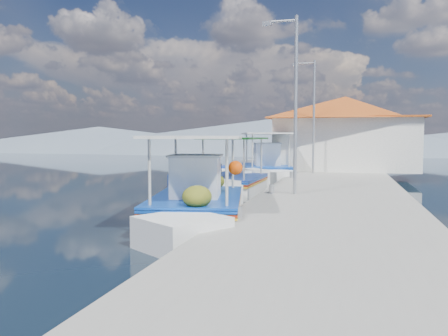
# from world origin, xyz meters

# --- Properties ---
(ground) EXTENTS (160.00, 160.00, 0.00)m
(ground) POSITION_xyz_m (0.00, 0.00, 0.00)
(ground) COLOR black
(ground) RESTS_ON ground
(quay) EXTENTS (5.00, 44.00, 0.50)m
(quay) POSITION_xyz_m (5.90, 6.00, 0.25)
(quay) COLOR gray
(quay) RESTS_ON ground
(bollards) EXTENTS (0.20, 17.20, 0.30)m
(bollards) POSITION_xyz_m (3.80, 5.25, 0.65)
(bollards) COLOR #A5A8AD
(bollards) RESTS_ON quay
(main_caique) EXTENTS (3.54, 8.19, 2.75)m
(main_caique) POSITION_xyz_m (2.23, -1.26, 0.53)
(main_caique) COLOR white
(main_caique) RESTS_ON ground
(caique_green_canopy) EXTENTS (2.27, 7.20, 2.69)m
(caique_green_canopy) POSITION_xyz_m (1.70, 5.14, 0.40)
(caique_green_canopy) COLOR white
(caique_green_canopy) RESTS_ON ground
(caique_blue_hull) EXTENTS (2.39, 6.16, 1.11)m
(caique_blue_hull) POSITION_xyz_m (-0.69, 8.39, 0.30)
(caique_blue_hull) COLOR navy
(caique_blue_hull) RESTS_ON ground
(caique_far) EXTENTS (4.07, 8.13, 2.97)m
(caique_far) POSITION_xyz_m (1.92, 11.89, 0.55)
(caique_far) COLOR white
(caique_far) RESTS_ON ground
(harbor_building) EXTENTS (10.49, 10.49, 4.40)m
(harbor_building) POSITION_xyz_m (6.20, 15.00, 2.78)
(harbor_building) COLOR white
(harbor_building) RESTS_ON quay
(lamp_post_near) EXTENTS (1.21, 0.14, 6.00)m
(lamp_post_near) POSITION_xyz_m (4.51, 2.00, 3.85)
(lamp_post_near) COLOR #A5A8AD
(lamp_post_near) RESTS_ON quay
(lamp_post_far) EXTENTS (1.21, 0.14, 6.00)m
(lamp_post_far) POSITION_xyz_m (4.51, 11.00, 3.85)
(lamp_post_far) COLOR #A5A8AD
(lamp_post_far) RESTS_ON quay
(mountain_ridge) EXTENTS (171.40, 96.00, 5.50)m
(mountain_ridge) POSITION_xyz_m (6.54, 56.00, 2.04)
(mountain_ridge) COLOR slate
(mountain_ridge) RESTS_ON ground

